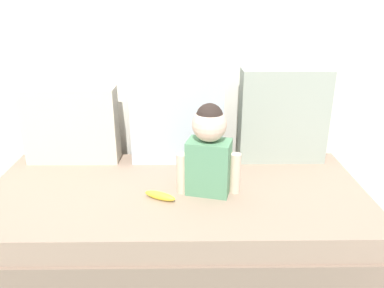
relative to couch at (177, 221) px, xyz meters
name	(u,v)px	position (x,y,z in m)	size (l,w,h in m)	color
ground_plane	(177,251)	(0.00, 0.00, -0.20)	(12.00, 12.00, 0.00)	#B2ADA3
back_wall	(177,33)	(0.00, 0.61, 0.94)	(5.23, 0.10, 2.26)	silver
couch	(177,221)	(0.00, 0.00, 0.00)	(2.03, 0.96, 0.40)	#826C5B
throw_pillow_left	(72,125)	(-0.63, 0.38, 0.43)	(0.54, 0.16, 0.45)	beige
throw_pillow_center	(177,120)	(0.00, 0.38, 0.46)	(0.54, 0.16, 0.51)	#B2BCC6
throw_pillow_right	(283,116)	(0.63, 0.38, 0.48)	(0.51, 0.16, 0.56)	#99A393
toddler	(209,149)	(0.17, -0.04, 0.44)	(0.33, 0.19, 0.47)	#568E66
banana	(160,196)	(-0.08, -0.12, 0.22)	(0.17, 0.04, 0.04)	yellow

